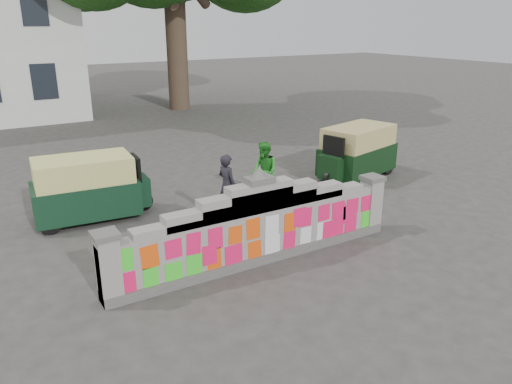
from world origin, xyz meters
TOP-DOWN VIEW (x-y plane):
  - ground at (0.00, 0.00)m, footprint 100.00×100.00m
  - parapet_wall at (-0.00, -0.01)m, footprint 6.48×0.44m
  - cyclist_bike at (0.38, 2.03)m, footprint 1.76×0.93m
  - cyclist_rider at (0.38, 2.03)m, footprint 0.47×0.61m
  - pedestrian at (2.06, 3.04)m, footprint 0.68×0.83m
  - rickshaw_left at (-2.33, 4.11)m, footprint 2.89×1.53m
  - rickshaw_right at (5.59, 3.32)m, footprint 2.98×1.91m

SIDE VIEW (x-z plane):
  - ground at x=0.00m, z-range 0.00..0.00m
  - cyclist_bike at x=0.38m, z-range 0.00..0.88m
  - cyclist_rider at x=0.38m, z-range 0.00..1.49m
  - parapet_wall at x=0.00m, z-range -0.26..1.75m
  - pedestrian at x=2.06m, z-range 0.00..1.61m
  - rickshaw_left at x=-2.33m, z-range 0.03..1.60m
  - rickshaw_right at x=5.59m, z-range 0.03..1.63m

